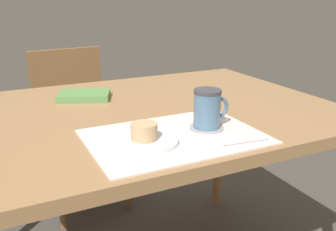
{
  "coord_description": "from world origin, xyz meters",
  "views": [
    {
      "loc": [
        -0.44,
        -1.11,
        1.11
      ],
      "look_at": [
        -0.02,
        -0.23,
        0.79
      ],
      "focal_mm": 40.0,
      "sensor_mm": 36.0,
      "label": 1
    }
  ],
  "objects_px": {
    "pastry": "(144,131)",
    "wooden_chair": "(76,120)",
    "pastry_plate": "(144,141)",
    "dining_table": "(142,129)",
    "small_book": "(84,96)",
    "coffee_mug": "(208,108)"
  },
  "relations": [
    {
      "from": "dining_table",
      "to": "wooden_chair",
      "type": "relative_size",
      "value": 1.57
    },
    {
      "from": "small_book",
      "to": "coffee_mug",
      "type": "bearing_deg",
      "value": -41.73
    },
    {
      "from": "wooden_chair",
      "to": "coffee_mug",
      "type": "distance_m",
      "value": 1.13
    },
    {
      "from": "small_book",
      "to": "pastry_plate",
      "type": "bearing_deg",
      "value": -64.5
    },
    {
      "from": "dining_table",
      "to": "pastry_plate",
      "type": "xyz_separation_m",
      "value": [
        -0.11,
        -0.29,
        0.08
      ]
    },
    {
      "from": "pastry_plate",
      "to": "dining_table",
      "type": "bearing_deg",
      "value": 69.22
    },
    {
      "from": "coffee_mug",
      "to": "small_book",
      "type": "distance_m",
      "value": 0.53
    },
    {
      "from": "pastry",
      "to": "small_book",
      "type": "distance_m",
      "value": 0.5
    },
    {
      "from": "dining_table",
      "to": "pastry_plate",
      "type": "distance_m",
      "value": 0.32
    },
    {
      "from": "dining_table",
      "to": "pastry",
      "type": "xyz_separation_m",
      "value": [
        -0.11,
        -0.29,
        0.11
      ]
    },
    {
      "from": "dining_table",
      "to": "coffee_mug",
      "type": "distance_m",
      "value": 0.31
    },
    {
      "from": "pastry",
      "to": "wooden_chair",
      "type": "bearing_deg",
      "value": 87.17
    },
    {
      "from": "pastry",
      "to": "small_book",
      "type": "bearing_deg",
      "value": 93.57
    },
    {
      "from": "wooden_chair",
      "to": "small_book",
      "type": "xyz_separation_m",
      "value": [
        -0.09,
        -0.6,
        0.29
      ]
    },
    {
      "from": "dining_table",
      "to": "pastry_plate",
      "type": "relative_size",
      "value": 7.44
    },
    {
      "from": "dining_table",
      "to": "coffee_mug",
      "type": "bearing_deg",
      "value": -70.15
    },
    {
      "from": "dining_table",
      "to": "wooden_chair",
      "type": "bearing_deg",
      "value": 93.86
    },
    {
      "from": "pastry_plate",
      "to": "coffee_mug",
      "type": "height_order",
      "value": "coffee_mug"
    },
    {
      "from": "dining_table",
      "to": "coffee_mug",
      "type": "height_order",
      "value": "coffee_mug"
    },
    {
      "from": "pastry_plate",
      "to": "small_book",
      "type": "height_order",
      "value": "small_book"
    },
    {
      "from": "pastry_plate",
      "to": "wooden_chair",
      "type": "bearing_deg",
      "value": 87.17
    },
    {
      "from": "dining_table",
      "to": "wooden_chair",
      "type": "distance_m",
      "value": 0.84
    }
  ]
}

